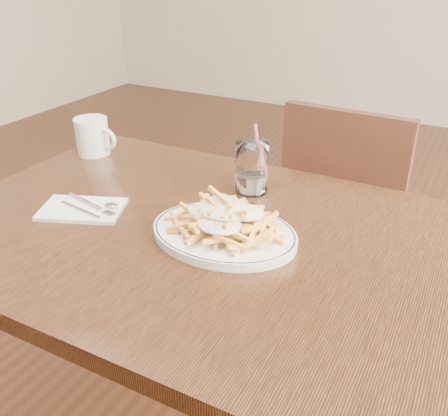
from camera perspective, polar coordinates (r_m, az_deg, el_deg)
The scene contains 8 objects.
table at distance 1.11m, azimuth -2.10°, elevation -6.01°, with size 1.20×0.80×0.75m.
chair_far at distance 1.77m, azimuth 13.76°, elevation -0.19°, with size 0.42×0.42×0.86m.
fries_plate at distance 1.04m, azimuth 0.00°, elevation -2.90°, with size 0.36×0.32×0.02m.
loaded_fries at distance 1.02m, azimuth 0.00°, elevation -0.73°, with size 0.26×0.22×0.07m.
napkin at distance 1.19m, azimuth -15.90°, elevation -0.14°, with size 0.18×0.12×0.01m, color white.
cutlery at distance 1.19m, azimuth -15.80°, elevation 0.28°, with size 0.17×0.08×0.01m.
water_glass at distance 1.23m, azimuth 3.19°, elevation 4.40°, with size 0.08×0.08×0.18m.
coffee_mug at distance 1.51m, azimuth -14.76°, elevation 7.93°, with size 0.14×0.10×0.11m.
Camera 1 is at (0.47, -0.80, 1.28)m, focal length 40.00 mm.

